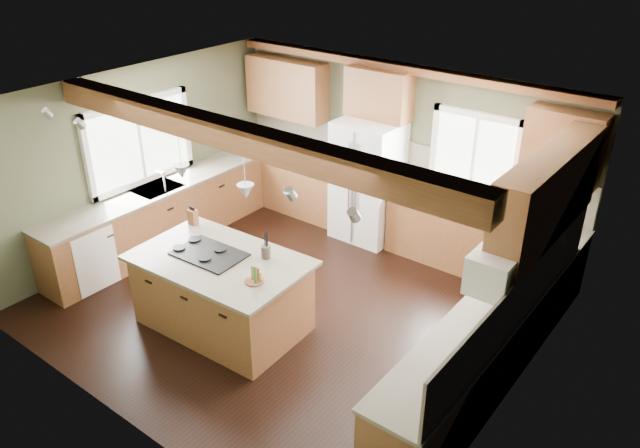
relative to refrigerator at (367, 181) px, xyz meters
The scene contains 37 objects.
floor 2.32m from the refrigerator, 81.95° to the right, with size 5.60×5.60×0.00m, color black.
ceiling 2.73m from the refrigerator, 81.95° to the right, with size 5.60×5.60×0.00m, color silver.
wall_back 0.63m from the refrigerator, 51.71° to the left, with size 5.60×5.60×0.00m, color #4E543B.
wall_left 3.30m from the refrigerator, 139.70° to the right, with size 5.00×5.00×0.00m, color #4E543B.
wall_right 3.78m from the refrigerator, 34.37° to the right, with size 5.00×5.00×0.00m, color #4E543B.
ceiling_beam 3.33m from the refrigerator, 84.13° to the right, with size 5.55×0.26×0.26m, color #5B2E1A.
soffit_trim 1.69m from the refrigerator, 43.03° to the left, with size 5.55×0.20×0.10m, color #5B2E1A.
backsplash_back 0.57m from the refrigerator, 50.58° to the left, with size 5.58×0.03×0.58m, color brown.
backsplash_right 3.73m from the refrigerator, 33.86° to the right, with size 0.03×3.70×0.58m, color brown.
base_cab_back_left 1.56m from the refrigerator, behind, with size 2.02×0.60×0.88m, color brown.
counter_back_left 1.49m from the refrigerator, behind, with size 2.06×0.64×0.04m, color #484135.
base_cab_back_right 1.85m from the refrigerator, ahead, with size 2.62×0.60×0.88m, color brown.
counter_back_right 1.79m from the refrigerator, ahead, with size 2.66×0.64×0.04m, color #484135.
base_cab_left 3.06m from the refrigerator, 136.74° to the right, with size 0.60×3.70×0.88m, color brown.
counter_left 3.02m from the refrigerator, 136.74° to the right, with size 0.64×3.74×0.04m, color #484135.
base_cab_right 3.51m from the refrigerator, 36.47° to the right, with size 0.60×3.70×0.88m, color brown.
counter_right 3.48m from the refrigerator, 36.47° to the right, with size 0.64×3.74×0.04m, color #484135.
upper_cab_back_left 2.00m from the refrigerator, behind, with size 1.40×0.35×0.90m, color brown.
upper_cab_over_fridge 1.27m from the refrigerator, 90.00° to the left, with size 0.96×0.35×0.70m, color brown.
upper_cab_right 3.34m from the refrigerator, 22.64° to the right, with size 0.35×2.20×0.90m, color brown.
upper_cab_back_corner 2.81m from the refrigerator, ahead, with size 0.90×0.35×0.90m, color brown.
window_left 3.30m from the refrigerator, 140.15° to the right, with size 0.04×1.60×1.05m, color white.
window_back 1.63m from the refrigerator, 13.94° to the left, with size 1.10×0.04×1.00m, color white.
sink 3.02m from the refrigerator, 136.74° to the right, with size 0.50×0.65×0.03m, color #262628.
faucet 2.90m from the refrigerator, 134.30° to the right, with size 0.02×0.02×0.28m, color #B2B2B7.
dishwasher 4.05m from the refrigerator, 123.02° to the right, with size 0.60×0.60×0.84m, color white.
oven 4.40m from the refrigerator, 50.38° to the right, with size 0.60×0.72×0.84m, color white.
microwave 3.66m from the refrigerator, 37.00° to the right, with size 0.40×0.70×0.38m, color white.
pendant_left 3.15m from the refrigerator, 100.42° to the right, with size 0.18×0.18×0.16m, color #B2B2B7.
pendant_right 3.09m from the refrigerator, 82.31° to the right, with size 0.18×0.18×0.16m, color #B2B2B7.
refrigerator is the anchor object (origin of this frame).
island 2.96m from the refrigerator, 91.46° to the right, with size 1.87×1.14×0.88m, color brown.
island_top 2.92m from the refrigerator, 91.46° to the right, with size 1.99×1.27×0.04m, color #484135.
cooktop 2.94m from the refrigerator, 94.49° to the right, with size 0.81×0.54×0.02m, color black.
knife_block 2.69m from the refrigerator, 110.89° to the right, with size 0.12×0.09×0.19m, color brown.
utensil_crock 2.60m from the refrigerator, 82.68° to the right, with size 0.11×0.11×0.15m, color #443B36.
bottle_tray 3.09m from the refrigerator, 79.28° to the right, with size 0.22×0.22×0.20m, color brown, non-canonical shape.
Camera 1 is at (4.26, -4.94, 4.54)m, focal length 35.00 mm.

